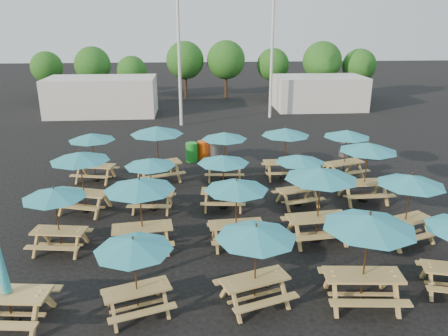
{
  "coord_description": "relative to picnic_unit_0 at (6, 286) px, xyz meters",
  "views": [
    {
      "loc": [
        -1.28,
        -15.5,
        6.96
      ],
      "look_at": [
        0.0,
        1.5,
        1.1
      ],
      "focal_mm": 35.0,
      "sensor_mm": 36.0,
      "label": 1
    }
  ],
  "objects": [
    {
      "name": "picnic_unit_10",
      "position": [
        5.58,
        6.36,
        0.84
      ],
      "size": [
        2.16,
        2.16,
        2.15
      ],
      "rotation": [
        0.0,
        0.0,
        -0.1
      ],
      "color": "tan",
      "rests_on": "ground"
    },
    {
      "name": "waste_bin_4",
      "position": [
        12.51,
        12.57,
        -0.54
      ],
      "size": [
        0.61,
        0.61,
        0.97
      ],
      "primitive_type": "cylinder",
      "color": "gray",
      "rests_on": "ground"
    },
    {
      "name": "picnic_unit_2",
      "position": [
        0.33,
        6.41,
        1.04
      ],
      "size": [
        2.73,
        2.73,
        2.38
      ],
      "rotation": [
        0.0,
        0.0,
        -0.3
      ],
      "color": "tan",
      "rests_on": "ground"
    },
    {
      "name": "tree_1",
      "position": [
        -4.02,
        30.29,
        2.13
      ],
      "size": [
        3.11,
        3.11,
        4.72
      ],
      "color": "#382314",
      "rests_on": "ground"
    },
    {
      "name": "tree_6",
      "position": [
        15.96,
        29.28,
        2.4
      ],
      "size": [
        3.38,
        3.38,
        5.13
      ],
      "color": "#382314",
      "rests_on": "ground"
    },
    {
      "name": "picnic_unit_4",
      "position": [
        3.0,
        0.15,
        0.77
      ],
      "size": [
        2.4,
        2.4,
        2.08
      ],
      "rotation": [
        0.0,
        0.0,
        0.32
      ],
      "color": "tan",
      "rests_on": "ground"
    },
    {
      "name": "picnic_unit_0",
      "position": [
        0.0,
        0.0,
        0.0
      ],
      "size": [
        2.13,
        1.91,
        2.5
      ],
      "rotation": [
        0.0,
        0.0,
        -0.11
      ],
      "color": "tan",
      "rests_on": "ground"
    },
    {
      "name": "waste_bin_3",
      "position": [
        5.66,
        12.31,
        -0.54
      ],
      "size": [
        0.61,
        0.61,
        0.97
      ],
      "primitive_type": "cylinder",
      "color": "gray",
      "rests_on": "ground"
    },
    {
      "name": "event_tent_1",
      "position": [
        14.73,
        25.39,
        0.27
      ],
      "size": [
        7.0,
        4.0,
        2.6
      ],
      "primitive_type": "cube",
      "color": "silver",
      "rests_on": "ground"
    },
    {
      "name": "picnic_unit_3",
      "position": [
        0.05,
        9.77,
        0.91
      ],
      "size": [
        2.42,
        2.42,
        2.23
      ],
      "rotation": [
        0.0,
        0.0,
        -0.21
      ],
      "color": "tan",
      "rests_on": "ground"
    },
    {
      "name": "picnic_unit_9",
      "position": [
        5.78,
        3.46,
        0.9
      ],
      "size": [
        2.17,
        2.17,
        2.23
      ],
      "rotation": [
        0.0,
        0.0,
        0.07
      ],
      "color": "tan",
      "rests_on": "ground"
    },
    {
      "name": "tree_4",
      "position": [
        7.62,
        30.64,
        2.43
      ],
      "size": [
        3.41,
        3.41,
        5.17
      ],
      "color": "#382314",
      "rests_on": "ground"
    },
    {
      "name": "picnic_unit_17",
      "position": [
        11.31,
        3.27,
        0.99
      ],
      "size": [
        2.71,
        2.71,
        2.32
      ],
      "rotation": [
        0.0,
        0.0,
        0.34
      ],
      "color": "tan",
      "rests_on": "ground"
    },
    {
      "name": "waste_bin_2",
      "position": [
        5.93,
        12.54,
        -0.54
      ],
      "size": [
        0.61,
        0.61,
        0.97
      ],
      "primitive_type": "cylinder",
      "color": "gray",
      "rests_on": "ground"
    },
    {
      "name": "mast_1",
      "position": [
        10.23,
        22.39,
        4.97
      ],
      "size": [
        0.2,
        0.2,
        12.0
      ],
      "primitive_type": "cylinder",
      "color": "silver",
      "rests_on": "ground"
    },
    {
      "name": "picnic_unit_14",
      "position": [
        8.52,
        6.4,
        0.78
      ],
      "size": [
        2.32,
        2.32,
        2.08
      ],
      "rotation": [
        0.0,
        0.0,
        0.26
      ],
      "color": "tan",
      "rests_on": "ground"
    },
    {
      "name": "waste_bin_0",
      "position": [
        4.4,
        12.28,
        -0.54
      ],
      "size": [
        0.61,
        0.61,
        0.97
      ],
      "primitive_type": "cylinder",
      "color": "green",
      "rests_on": "ground"
    },
    {
      "name": "picnic_unit_15",
      "position": [
        8.6,
        9.5,
        1.03
      ],
      "size": [
        2.18,
        2.18,
        2.37
      ],
      "rotation": [
        0.0,
        0.0,
        -0.01
      ],
      "color": "tan",
      "rests_on": "ground"
    },
    {
      "name": "tree_7",
      "position": [
        19.35,
        29.31,
        1.97
      ],
      "size": [
        2.95,
        2.95,
        4.48
      ],
      "color": "#382314",
      "rests_on": "ground"
    },
    {
      "name": "tree_2",
      "position": [
        -0.66,
        30.04,
        1.6
      ],
      "size": [
        2.59,
        2.59,
        3.93
      ],
      "color": "#382314",
      "rests_on": "ground"
    },
    {
      "name": "picnic_unit_13",
      "position": [
        8.47,
        3.55,
        1.17
      ],
      "size": [
        2.54,
        2.54,
        2.54
      ],
      "rotation": [
        0.0,
        0.0,
        0.1
      ],
      "color": "tan",
      "rests_on": "ground"
    },
    {
      "name": "picnic_unit_6",
      "position": [
        2.86,
        6.35,
        0.79
      ],
      "size": [
        2.11,
        2.11,
        2.09
      ],
      "rotation": [
        0.0,
        0.0,
        -0.11
      ],
      "color": "tan",
      "rests_on": "ground"
    },
    {
      "name": "event_tent_0",
      "position": [
        -2.27,
        24.39,
        0.37
      ],
      "size": [
        8.0,
        4.0,
        2.8
      ],
      "primitive_type": "cube",
      "color": "silver",
      "rests_on": "ground"
    },
    {
      "name": "picnic_unit_11",
      "position": [
        5.87,
        9.54,
        0.9
      ],
      "size": [
        2.18,
        2.18,
        2.22
      ],
      "rotation": [
        0.0,
        0.0,
        -0.08
      ],
      "color": "tan",
      "rests_on": "ground"
    },
    {
      "name": "picnic_unit_5",
      "position": [
        2.81,
        3.35,
        1.04
      ],
      "size": [
        2.43,
        2.43,
        2.39
      ],
      "rotation": [
        0.0,
        0.0,
        0.12
      ],
      "color": "tan",
      "rests_on": "ground"
    },
    {
      "name": "tree_3",
      "position": [
        3.97,
        31.1,
        2.38
      ],
      "size": [
        3.36,
        3.36,
        5.09
      ],
      "color": "#382314",
      "rests_on": "ground"
    },
    {
      "name": "picnic_unit_7",
      "position": [
        2.91,
        9.55,
        1.18
      ],
      "size": [
        2.98,
        2.98,
        2.55
      ],
      "rotation": [
        0.0,
        0.0,
        0.35
      ],
      "color": "tan",
      "rests_on": "ground"
    },
    {
      "name": "picnic_unit_8",
      "position": [
        5.94,
        0.31,
        0.89
      ],
      "size": [
        2.57,
        2.57,
        2.21
      ],
      "rotation": [
        0.0,
        0.0,
        0.33
      ],
      "color": "tan",
      "rests_on": "ground"
    },
    {
      "name": "mast_0",
      "position": [
        3.73,
        20.39,
        4.97
      ],
      "size": [
        0.2,
        0.2,
        12.0
      ],
      "primitive_type": "cylinder",
      "color": "silver",
      "rests_on": "ground"
    },
    {
      "name": "picnic_unit_1",
      "position": [
        0.22,
        3.48,
        0.81
      ],
      "size": [
        2.19,
        2.19,
        2.12
      ],
      "rotation": [
        0.0,
        0.0,
        -0.14
      ],
      "color": "tan",
      "rests_on": "ground"
    },
    {
      "name": "waste_bin_1",
      "position": [
        5.0,
        12.56,
        -0.54
      ],
      "size": [
        0.61,
        0.61,
        0.97
      ],
      "primitive_type": "cylinder",
      "color": "#DC4B0C",
      "rests_on": "ground"
    },
    {
      "name": "picnic_unit_19",
      "position": [
        11.34,
        9.32,
        0.95
      ],
      "size": [
        2.64,
        2.64,
        2.28
      ],
      "rotation": [
        0.0,
        0.0,
        0.33
      ],
      "color": "tan",
      "rests_on": "ground"
    },
    {
      "name": "tree_5",
      "position": [
        11.95,
        31.06,
        1.95
      ],
      "size": [
        2.94,
        2.94,
        4.45
      ],
      "color": "#382314",
      "rests_on": "ground"
    },
    {
      "name": "picnic_unit_12",
      "position": [
        8.68,
        0.15,
        1.14
      ],
      "size": [
        2.47,
        2.47,
        2.5
      ],
      "rotation": [
        0.0,
        0.0,
        -0.09
      ],
      "color": "tan",
      "rests_on": "ground"
    },
    {
      "name": "picnic_unit_18",
      "position": [
        11.23,
        6.61,
        1.1
      ],
      "size": [
        2.32,
        2.32,
        2.45
      ],
      "rotation": [
        0.0,
        0.0,
        0.04
      ],
      "color": "tan",
      "rests_on": "ground"
    },
    {
      "name": "tree_0",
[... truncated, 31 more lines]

